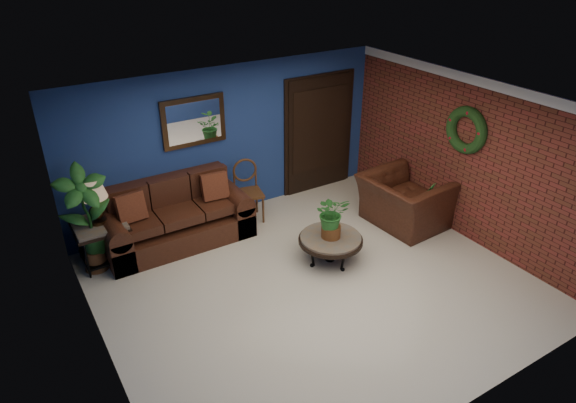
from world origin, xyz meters
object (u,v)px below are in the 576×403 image
sofa (175,221)px  coffee_table (331,240)px  armchair (404,201)px  end_table (101,232)px  table_lamp (93,196)px  side_chair (247,186)px

sofa → coffee_table: bearing=-45.2°
coffee_table → armchair: bearing=8.4°
armchair → end_table: bearing=68.5°
end_table → table_lamp: (-0.00, 0.00, 0.57)m
sofa → armchair: (3.34, -1.48, 0.08)m
sofa → armchair: bearing=-24.0°
end_table → side_chair: bearing=1.8°
table_lamp → side_chair: bearing=1.8°
sofa → table_lamp: 1.34m
coffee_table → table_lamp: bearing=149.1°
coffee_table → end_table: bearing=149.1°
table_lamp → end_table: bearing=0.0°
end_table → table_lamp: 0.57m
coffee_table → table_lamp: size_ratio=1.46×
coffee_table → table_lamp: (-2.82, 1.69, 0.73)m
coffee_table → end_table: size_ratio=1.29×
sofa → coffee_table: sofa is taller
armchair → table_lamp: bearing=68.5°
table_lamp → side_chair: (2.40, 0.07, -0.50)m
end_table → side_chair: size_ratio=0.71×
sofa → side_chair: bearing=1.8°
sofa → side_chair: size_ratio=2.19×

